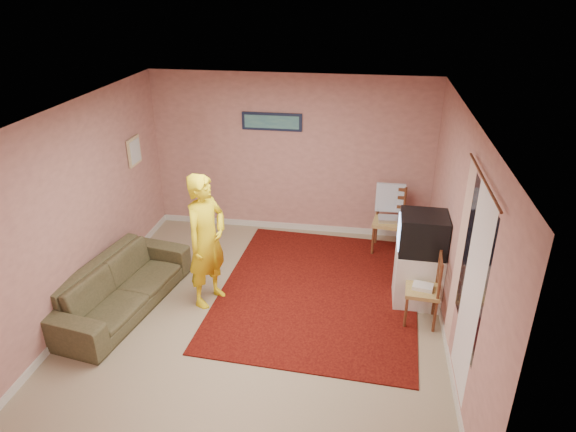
% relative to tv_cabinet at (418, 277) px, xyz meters
% --- Properties ---
extents(ground, '(5.00, 5.00, 0.00)m').
position_rel_tv_cabinet_xyz_m(ground, '(-1.95, -0.63, -0.38)').
color(ground, gray).
rests_on(ground, ground).
extents(wall_back, '(4.50, 0.02, 2.60)m').
position_rel_tv_cabinet_xyz_m(wall_back, '(-1.95, 1.87, 0.92)').
color(wall_back, tan).
rests_on(wall_back, ground).
extents(wall_front, '(4.50, 0.02, 2.60)m').
position_rel_tv_cabinet_xyz_m(wall_front, '(-1.95, -3.13, 0.92)').
color(wall_front, tan).
rests_on(wall_front, ground).
extents(wall_left, '(0.02, 5.00, 2.60)m').
position_rel_tv_cabinet_xyz_m(wall_left, '(-4.20, -0.63, 0.92)').
color(wall_left, tan).
rests_on(wall_left, ground).
extents(wall_right, '(0.02, 5.00, 2.60)m').
position_rel_tv_cabinet_xyz_m(wall_right, '(0.30, -0.63, 0.92)').
color(wall_right, tan).
rests_on(wall_right, ground).
extents(ceiling, '(4.50, 5.00, 0.02)m').
position_rel_tv_cabinet_xyz_m(ceiling, '(-1.95, -0.63, 2.22)').
color(ceiling, silver).
rests_on(ceiling, wall_back).
extents(baseboard_back, '(4.50, 0.02, 0.10)m').
position_rel_tv_cabinet_xyz_m(baseboard_back, '(-1.95, 1.86, -0.33)').
color(baseboard_back, silver).
rests_on(baseboard_back, ground).
extents(baseboard_left, '(0.02, 5.00, 0.10)m').
position_rel_tv_cabinet_xyz_m(baseboard_left, '(-4.19, -0.63, -0.33)').
color(baseboard_left, silver).
rests_on(baseboard_left, ground).
extents(baseboard_right, '(0.02, 5.00, 0.10)m').
position_rel_tv_cabinet_xyz_m(baseboard_right, '(0.29, -0.63, -0.33)').
color(baseboard_right, silver).
rests_on(baseboard_right, ground).
extents(window, '(0.01, 1.10, 1.50)m').
position_rel_tv_cabinet_xyz_m(window, '(0.29, -1.53, 1.07)').
color(window, black).
rests_on(window, wall_right).
extents(curtain_sheer, '(0.01, 0.75, 2.10)m').
position_rel_tv_cabinet_xyz_m(curtain_sheer, '(0.28, -1.68, 0.87)').
color(curtain_sheer, white).
rests_on(curtain_sheer, wall_right).
extents(curtain_floral, '(0.01, 0.35, 2.10)m').
position_rel_tv_cabinet_xyz_m(curtain_floral, '(0.27, -0.98, 0.87)').
color(curtain_floral, '#EEE0CB').
rests_on(curtain_floral, wall_right).
extents(curtain_rod, '(0.02, 1.40, 0.02)m').
position_rel_tv_cabinet_xyz_m(curtain_rod, '(0.25, -1.53, 1.94)').
color(curtain_rod, brown).
rests_on(curtain_rod, wall_right).
extents(picture_back, '(0.95, 0.04, 0.28)m').
position_rel_tv_cabinet_xyz_m(picture_back, '(-2.25, 1.84, 1.47)').
color(picture_back, '#121932').
rests_on(picture_back, wall_back).
extents(picture_left, '(0.04, 0.38, 0.42)m').
position_rel_tv_cabinet_xyz_m(picture_left, '(-4.17, 0.97, 1.17)').
color(picture_left, '#CEBF8E').
rests_on(picture_left, wall_left).
extents(area_rug, '(2.79, 3.40, 0.02)m').
position_rel_tv_cabinet_xyz_m(area_rug, '(-1.28, 0.04, -0.37)').
color(area_rug, black).
rests_on(area_rug, ground).
extents(tv_cabinet, '(0.59, 0.54, 0.75)m').
position_rel_tv_cabinet_xyz_m(tv_cabinet, '(0.00, 0.00, 0.00)').
color(tv_cabinet, silver).
rests_on(tv_cabinet, ground).
extents(crt_tv, '(0.60, 0.54, 0.50)m').
position_rel_tv_cabinet_xyz_m(crt_tv, '(-0.01, 0.00, 0.63)').
color(crt_tv, black).
rests_on(crt_tv, tv_cabinet).
extents(chair_a, '(0.52, 0.50, 0.55)m').
position_rel_tv_cabinet_xyz_m(chair_a, '(-0.35, 1.33, 0.25)').
color(chair_a, tan).
rests_on(chair_a, ground).
extents(dvd_player, '(0.34, 0.25, 0.06)m').
position_rel_tv_cabinet_xyz_m(dvd_player, '(-0.35, 1.33, 0.17)').
color(dvd_player, silver).
rests_on(dvd_player, chair_a).
extents(blue_throw, '(0.44, 0.05, 0.46)m').
position_rel_tv_cabinet_xyz_m(blue_throw, '(-0.35, 1.52, 0.45)').
color(blue_throw, '#82ACD6').
rests_on(blue_throw, chair_a).
extents(chair_b, '(0.43, 0.45, 0.51)m').
position_rel_tv_cabinet_xyz_m(chair_b, '(0.02, -0.43, 0.19)').
color(chair_b, tan).
rests_on(chair_b, ground).
extents(game_console, '(0.27, 0.22, 0.05)m').
position_rel_tv_cabinet_xyz_m(game_console, '(0.02, -0.43, 0.12)').
color(game_console, silver).
rests_on(game_console, chair_b).
extents(sofa, '(1.19, 2.25, 0.63)m').
position_rel_tv_cabinet_xyz_m(sofa, '(-3.75, -0.73, -0.06)').
color(sofa, brown).
rests_on(sofa, ground).
extents(person, '(0.65, 0.76, 1.77)m').
position_rel_tv_cabinet_xyz_m(person, '(-2.68, -0.40, 0.51)').
color(person, yellow).
rests_on(person, ground).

